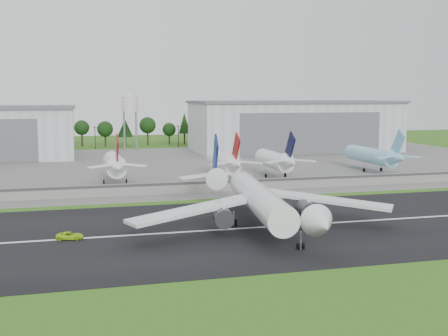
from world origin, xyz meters
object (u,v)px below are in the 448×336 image
object	(u,v)px
ground_vehicle	(70,236)
parked_jet_red_b	(226,162)
parked_jet_skyblue	(375,156)
parked_jet_red_a	(115,165)
parked_jet_navy	(277,160)
main_airliner	(260,205)

from	to	relation	value
ground_vehicle	parked_jet_red_b	size ratio (longest dim) A/B	0.17
ground_vehicle	parked_jet_skyblue	bearing A→B (deg)	-47.46
parked_jet_red_a	parked_jet_navy	size ratio (longest dim) A/B	1.00
ground_vehicle	parked_jet_navy	distance (m)	94.53
ground_vehicle	parked_jet_red_b	distance (m)	82.98
main_airliner	parked_jet_red_a	world-z (taller)	main_airliner
main_airliner	parked_jet_red_b	bearing A→B (deg)	-92.05
parked_jet_red_a	parked_jet_skyblue	world-z (taller)	parked_jet_red_a
main_airliner	ground_vehicle	size ratio (longest dim) A/B	11.46
parked_jet_red_a	parked_jet_red_b	distance (m)	36.01
ground_vehicle	parked_jet_navy	xyz separation A→B (m)	(66.72, 66.75, 5.36)
main_airliner	parked_jet_red_b	xyz separation A→B (m)	(10.48, 66.99, 1.23)
parked_jet_red_b	parked_jet_skyblue	world-z (taller)	parked_jet_skyblue
main_airliner	ground_vehicle	xyz separation A→B (m)	(-38.54, 0.24, -4.08)
parked_jet_red_a	parked_jet_red_b	size ratio (longest dim) A/B	1.00
ground_vehicle	parked_jet_skyblue	xyz separation A→B (m)	(106.18, 71.75, 5.29)
ground_vehicle	parked_jet_skyblue	distance (m)	128.26
parked_jet_navy	parked_jet_skyblue	distance (m)	39.77
parked_jet_navy	parked_jet_red_a	bearing A→B (deg)	179.97
ground_vehicle	parked_jet_red_b	world-z (taller)	parked_jet_red_b
main_airliner	parked_jet_red_a	bearing A→B (deg)	-62.30
main_airliner	ground_vehicle	bearing A→B (deg)	6.49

